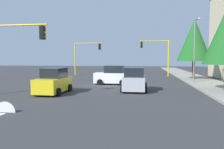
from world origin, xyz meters
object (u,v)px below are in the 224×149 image
traffic_signal_far_right (86,52)px  street_lamp_curbside (195,43)px  traffic_signal_far_left (157,51)px  car_white (113,76)px  traffic_signal_near_right (14,44)px  car_yellow (54,82)px  tree_roadside_mid (194,40)px  car_silver (134,80)px

traffic_signal_far_right → street_lamp_curbside: 18.13m
traffic_signal_far_left → car_white: (12.00, -5.13, -3.08)m
traffic_signal_near_right → car_yellow: traffic_signal_near_right is taller
traffic_signal_far_right → traffic_signal_far_left: 11.34m
street_lamp_curbside → tree_roadside_mid: (-4.39, 0.80, 0.68)m
traffic_signal_far_right → car_yellow: 19.15m
car_white → car_yellow: bearing=-28.5°
car_yellow → traffic_signal_far_right: bearing=-172.3°
traffic_signal_near_right → traffic_signal_far_left: (-20.00, 11.32, 0.21)m
car_white → car_silver: (4.54, 2.51, -0.00)m
street_lamp_curbside → car_yellow: street_lamp_curbside is taller
traffic_signal_far_right → traffic_signal_far_left: traffic_signal_far_left is taller
traffic_signal_near_right → car_silver: bearing=111.7°
traffic_signal_near_right → traffic_signal_far_left: bearing=150.5°
street_lamp_curbside → traffic_signal_far_right: bearing=-125.0°
traffic_signal_far_left → tree_roadside_mid: (6.00, 4.31, 1.05)m
tree_roadside_mid → car_silver: (10.54, -6.93, -4.13)m
tree_roadside_mid → car_silver: tree_roadside_mid is taller
traffic_signal_far_right → traffic_signal_far_left: bearing=90.0°
tree_roadside_mid → car_white: size_ratio=2.05×
traffic_signal_far_right → tree_roadside_mid: tree_roadside_mid is taller
car_silver → tree_roadside_mid: bearing=146.7°
street_lamp_curbside → car_white: 9.45m
traffic_signal_far_right → car_yellow: bearing=7.7°
traffic_signal_far_right → car_white: bearing=27.3°
car_yellow → car_silver: same height
traffic_signal_far_left → street_lamp_curbside: street_lamp_curbside is taller
traffic_signal_far_right → street_lamp_curbside: size_ratio=0.77×
car_yellow → tree_roadside_mid: bearing=134.2°
car_white → traffic_signal_near_right: bearing=-37.7°
car_yellow → car_silver: size_ratio=1.06×
traffic_signal_near_right → traffic_signal_far_right: traffic_signal_far_right is taller
tree_roadside_mid → car_yellow: bearing=-45.8°
car_white → car_silver: bearing=29.0°
tree_roadside_mid → car_white: bearing=-57.6°
traffic_signal_near_right → traffic_signal_far_right: 20.00m
car_white → traffic_signal_far_right: bearing=-152.7°
traffic_signal_far_left → tree_roadside_mid: 7.46m
car_white → traffic_signal_far_left: bearing=156.8°
street_lamp_curbside → car_silver: 9.34m
traffic_signal_near_right → car_yellow: size_ratio=1.35×
tree_roadside_mid → traffic_signal_near_right: bearing=-48.2°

